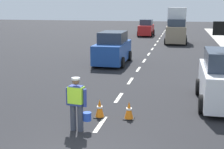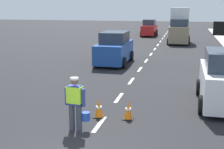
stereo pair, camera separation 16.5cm
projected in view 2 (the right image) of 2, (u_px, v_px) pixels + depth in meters
The scene contains 8 objects.
ground_plane at pixel (155, 49), 27.37m from camera, with size 96.00×96.00×0.00m, color black.
lane_center_line at pixel (159, 43), 31.36m from camera, with size 0.14×46.40×0.01m.
road_worker at pixel (76, 101), 9.34m from camera, with size 0.77×0.36×1.67m.
traffic_cone_near at pixel (99, 108), 10.57m from camera, with size 0.36×0.36×0.64m.
traffic_cone_far at pixel (128, 110), 10.41m from camera, with size 0.36×0.36×0.62m.
delivery_truck at pixel (179, 27), 31.10m from camera, with size 2.16×4.60×3.54m.
car_oncoming_lead at pixel (114, 49), 20.24m from camera, with size 2.03×4.29×2.08m.
car_oncoming_third at pixel (149, 28), 38.65m from camera, with size 1.87×4.18×2.04m.
Camera 2 is at (2.57, -6.35, 3.77)m, focal length 49.58 mm.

